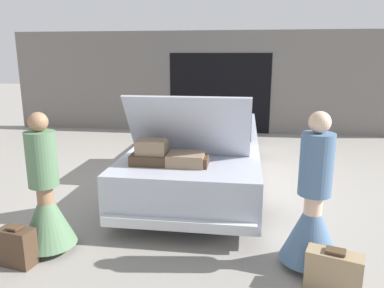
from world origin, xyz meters
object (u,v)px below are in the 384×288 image
person_right (312,214)px  suitcase_beside_right_person (334,271)px  person_left (46,203)px  suitcase_beside_left_person (17,247)px  car (203,146)px

person_right → suitcase_beside_right_person: 0.57m
person_left → person_right: 2.86m
suitcase_beside_left_person → person_left: bearing=64.1°
person_right → suitcase_beside_left_person: bearing=104.4°
person_right → car: bearing=34.2°
person_left → person_right: bearing=93.2°
person_left → person_right: size_ratio=0.96×
car → suitcase_beside_right_person: bearing=-63.0°
car → suitcase_beside_left_person: size_ratio=11.66×
person_left → suitcase_beside_right_person: (3.02, -0.32, -0.37)m
person_right → suitcase_beside_right_person: (0.16, -0.39, -0.39)m
car → suitcase_beside_right_person: 3.52m
car → suitcase_beside_left_person: 3.55m
person_left → suitcase_beside_right_person: person_left is taller
person_right → suitcase_beside_left_person: (-3.03, -0.42, -0.38)m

